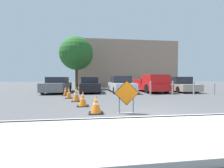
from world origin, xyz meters
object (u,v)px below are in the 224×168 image
traffic_cone_second (83,99)px  bollard_third (194,87)px  pickup_truck (151,84)px  road_closed_sign (127,96)px  traffic_cone_third (76,94)px  traffic_cone_nearest (96,104)px  bollard_nearest (150,88)px  bollard_second (173,87)px  parked_car_fourth (179,85)px  bollard_fourth (214,88)px  parked_car_third (121,85)px  parked_car_second (89,85)px  traffic_cone_fifth (65,91)px  traffic_cone_fourth (69,93)px  parked_car_nearest (58,85)px

traffic_cone_second → bollard_third: bollard_third is taller
pickup_truck → bollard_third: size_ratio=4.78×
road_closed_sign → traffic_cone_third: 3.89m
traffic_cone_nearest → traffic_cone_third: traffic_cone_third is taller
bollard_nearest → bollard_second: bearing=0.0°
traffic_cone_nearest → bollard_nearest: bollard_nearest is taller
traffic_cone_nearest → bollard_second: (6.13, 5.54, 0.24)m
traffic_cone_third → bollard_second: bollard_second is taller
traffic_cone_nearest → traffic_cone_third: (-1.04, 3.05, 0.06)m
parked_car_fourth → bollard_fourth: 3.05m
parked_car_third → bollard_second: size_ratio=4.22×
parked_car_second → bollard_second: size_ratio=3.90×
traffic_cone_nearest → bollard_third: (7.95, 5.54, 0.23)m
traffic_cone_fifth → parked_car_second: (1.73, 2.69, 0.28)m
traffic_cone_fifth → bollard_third: (10.10, -0.41, 0.20)m
traffic_cone_fourth → parked_car_fourth: bearing=20.6°
traffic_cone_second → parked_car_fourth: bearing=37.0°
traffic_cone_third → parked_car_third: size_ratio=0.17×
bollard_nearest → bollard_fourth: bearing=0.0°
bollard_second → bollard_fourth: bollard_second is taller
traffic_cone_third → bollard_fourth: bollard_fourth is taller
bollard_fourth → traffic_cone_fourth: bearing=-174.6°
traffic_cone_fourth → bollard_fourth: bearing=5.4°
parked_car_second → bollard_second: 7.24m
road_closed_sign → traffic_cone_nearest: size_ratio=1.75×
bollard_third → bollard_fourth: (1.82, 0.00, -0.07)m
road_closed_sign → pickup_truck: 9.40m
bollard_third → traffic_cone_fourth: bearing=-173.6°
bollard_third → pickup_truck: bearing=133.9°
traffic_cone_nearest → traffic_cone_second: bearing=110.9°
traffic_cone_second → traffic_cone_third: (-0.46, 1.55, 0.05)m
parked_car_third → bollard_nearest: 3.30m
parked_car_fourth → traffic_cone_nearest: bearing=46.6°
traffic_cone_third → bollard_third: bollard_third is taller
traffic_cone_nearest → traffic_cone_second: traffic_cone_second is taller
traffic_cone_fourth → bollard_third: 9.68m
parked_car_third → pickup_truck: size_ratio=0.89×
traffic_cone_nearest → traffic_cone_third: size_ratio=0.86×
traffic_cone_nearest → bollard_third: bollard_third is taller
road_closed_sign → bollard_third: bearing=39.9°
pickup_truck → traffic_cone_second: bearing=45.2°
parked_car_third → bollard_nearest: parked_car_third is taller
traffic_cone_fifth → parked_car_fourth: parked_car_fourth is taller
traffic_cone_third → parked_car_fourth: (9.37, 5.17, 0.26)m
bollard_nearest → bollard_second: 1.82m
bollard_third → bollard_fourth: 1.82m
traffic_cone_fifth → pickup_truck: 7.90m
traffic_cone_fourth → traffic_cone_third: bearing=-66.3°
parked_car_third → parked_car_nearest: bearing=-6.4°
bollard_fourth → bollard_second: bearing=-180.0°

